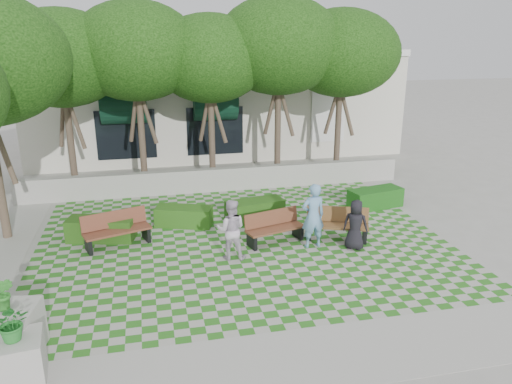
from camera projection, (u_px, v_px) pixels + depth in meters
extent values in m
plane|color=gray|center=(250.00, 257.00, 14.01)|extent=(90.00, 90.00, 0.00)
plane|color=#2B721E|center=(243.00, 242.00, 14.93)|extent=(12.00, 12.00, 0.00)
cube|color=#9E9B93|center=(301.00, 359.00, 9.65)|extent=(16.00, 2.00, 0.01)
cube|color=#9E9B93|center=(218.00, 179.00, 19.62)|extent=(15.00, 0.36, 0.90)
cube|color=brown|center=(337.00, 226.00, 14.99)|extent=(1.93, 1.19, 0.06)
cube|color=brown|center=(338.00, 214.00, 15.15)|extent=(1.78, 0.78, 0.47)
cube|color=black|center=(310.00, 231.00, 15.17)|extent=(0.28, 0.52, 0.45)
cube|color=black|center=(365.00, 234.00, 14.95)|extent=(0.28, 0.52, 0.45)
cube|color=brown|center=(275.00, 229.00, 14.78)|extent=(1.87, 1.02, 0.06)
cube|color=brown|center=(271.00, 218.00, 14.91)|extent=(1.76, 0.62, 0.45)
cube|color=black|center=(252.00, 241.00, 14.49)|extent=(0.23, 0.51, 0.44)
cube|color=black|center=(298.00, 231.00, 15.22)|extent=(0.23, 0.51, 0.44)
cube|color=brown|center=(117.00, 231.00, 14.54)|extent=(2.01, 1.18, 0.06)
cube|color=brown|center=(114.00, 219.00, 14.67)|extent=(1.86, 0.75, 0.48)
cube|color=black|center=(88.00, 245.00, 14.19)|extent=(0.27, 0.54, 0.47)
cube|color=black|center=(146.00, 233.00, 15.04)|extent=(0.27, 0.54, 0.47)
cube|color=#164D14|center=(375.00, 198.00, 17.80)|extent=(2.06, 1.17, 0.68)
cube|color=#1F4913|center=(255.00, 210.00, 16.66)|extent=(2.02, 1.10, 0.67)
cube|color=#225015|center=(184.00, 216.00, 16.14)|extent=(1.93, 1.26, 0.63)
cube|color=#1E4512|center=(101.00, 229.00, 15.04)|extent=(2.10, 1.22, 0.69)
cube|color=#9E9B93|center=(18.00, 360.00, 8.95)|extent=(0.97, 0.97, 0.87)
imported|color=#267C2C|center=(12.00, 323.00, 8.71)|extent=(0.67, 0.60, 0.68)
cube|color=#9E9B93|center=(11.00, 332.00, 9.63)|extent=(1.18, 1.18, 1.02)
imported|color=#32892B|center=(4.00, 294.00, 9.37)|extent=(0.42, 0.36, 0.67)
imported|color=#6D9CC6|center=(313.00, 216.00, 14.36)|extent=(0.74, 0.52, 1.93)
imported|color=black|center=(355.00, 225.00, 14.31)|extent=(0.86, 0.80, 1.48)
imported|color=silver|center=(231.00, 229.00, 13.67)|extent=(0.96, 0.82, 1.71)
cylinder|color=#47382B|center=(71.00, 144.00, 19.35)|extent=(0.26, 0.26, 3.64)
ellipsoid|color=#1E4C11|center=(61.00, 58.00, 18.33)|extent=(4.80, 4.80, 3.60)
cylinder|color=#47382B|center=(142.00, 139.00, 19.88)|extent=(0.26, 0.26, 3.81)
ellipsoid|color=#1E4C11|center=(136.00, 51.00, 18.82)|extent=(5.00, 5.00, 3.75)
cylinder|color=#47382B|center=(212.00, 139.00, 20.50)|extent=(0.26, 0.26, 3.58)
ellipsoid|color=#1E4C11|center=(210.00, 58.00, 19.50)|extent=(4.60, 4.60, 3.45)
cylinder|color=#47382B|center=(278.00, 132.00, 21.02)|extent=(0.26, 0.26, 3.92)
ellipsoid|color=#1E4C11|center=(279.00, 45.00, 19.93)|extent=(5.20, 5.20, 3.90)
cylinder|color=#47382B|center=(338.00, 132.00, 21.62)|extent=(0.26, 0.26, 3.70)
ellipsoid|color=#1E4C11|center=(342.00, 53.00, 20.59)|extent=(4.80, 4.80, 3.60)
cube|color=beige|center=(213.00, 100.00, 26.60)|extent=(18.00, 8.00, 5.00)
cube|color=white|center=(224.00, 55.00, 22.11)|extent=(18.00, 0.30, 0.30)
cube|color=black|center=(328.00, 114.00, 24.01)|extent=(1.40, 0.10, 2.40)
cylinder|color=#0D3120|center=(124.00, 103.00, 21.79)|extent=(3.00, 1.80, 1.80)
cube|color=black|center=(126.00, 135.00, 22.22)|extent=(2.60, 0.08, 2.20)
cylinder|color=#0D3120|center=(214.00, 100.00, 22.62)|extent=(3.00, 1.80, 1.80)
cube|color=black|center=(215.00, 131.00, 23.05)|extent=(2.60, 0.08, 2.20)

